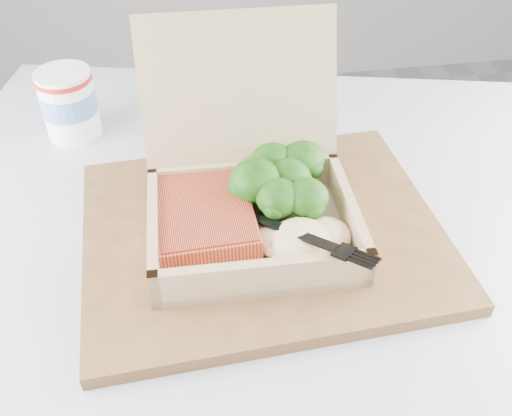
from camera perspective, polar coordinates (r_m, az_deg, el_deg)
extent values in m
cube|color=#B9BBC4|center=(0.60, 0.09, -6.73)|extent=(1.00, 1.00, 0.03)
cube|color=brown|center=(0.61, 0.64, -2.41)|extent=(0.39, 0.32, 0.02)
cube|color=tan|center=(0.59, -0.29, -2.78)|extent=(0.21, 0.17, 0.01)
cube|color=#A3855C|center=(0.58, -10.10, -2.46)|extent=(0.01, 0.16, 0.04)
cube|color=#A3855C|center=(0.60, 9.20, -0.67)|extent=(0.01, 0.16, 0.04)
cube|color=#A3855C|center=(0.53, 0.81, -7.11)|extent=(0.21, 0.02, 0.04)
cube|color=#A3855C|center=(0.64, -1.19, 3.01)|extent=(0.21, 0.02, 0.04)
cube|color=tan|center=(0.61, -1.71, 11.75)|extent=(0.21, 0.07, 0.15)
cube|color=#DF5C2B|center=(0.59, -5.24, -0.77)|extent=(0.10, 0.13, 0.03)
ellipsoid|color=beige|center=(0.56, 4.54, -3.35)|extent=(0.10, 0.09, 0.03)
cube|color=black|center=(0.57, -0.34, -0.15)|extent=(0.07, 0.08, 0.02)
cube|color=black|center=(0.54, 5.68, -3.55)|extent=(0.04, 0.05, 0.01)
cylinder|color=white|center=(0.79, -18.19, 9.87)|extent=(0.07, 0.07, 0.09)
cylinder|color=#5580C3|center=(0.79, -18.26, 10.15)|extent=(0.07, 0.07, 0.03)
cylinder|color=#B71A0F|center=(0.78, -18.77, 12.21)|extent=(0.07, 0.07, 0.01)
cube|color=white|center=(0.78, 5.16, 7.26)|extent=(0.10, 0.16, 0.00)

